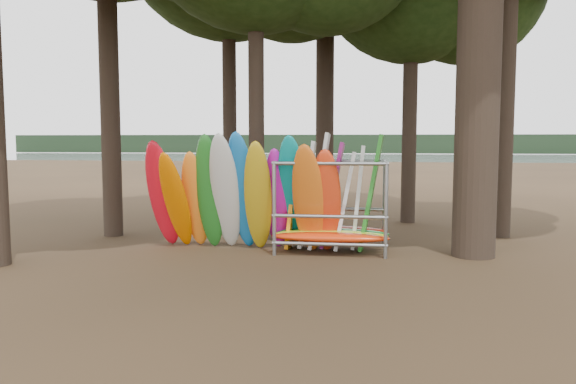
# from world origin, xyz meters

# --- Properties ---
(ground) EXTENTS (120.00, 120.00, 0.00)m
(ground) POSITION_xyz_m (0.00, 0.00, 0.00)
(ground) COLOR #47331E
(ground) RESTS_ON ground
(lake) EXTENTS (160.00, 160.00, 0.00)m
(lake) POSITION_xyz_m (0.00, 60.00, 0.00)
(lake) COLOR gray
(lake) RESTS_ON ground
(far_shore) EXTENTS (160.00, 4.00, 4.00)m
(far_shore) POSITION_xyz_m (0.00, 110.00, 2.00)
(far_shore) COLOR black
(far_shore) RESTS_ON ground
(kayak_row) EXTENTS (4.91, 1.84, 3.05)m
(kayak_row) POSITION_xyz_m (-1.52, 0.80, 1.35)
(kayak_row) COLOR red
(kayak_row) RESTS_ON ground
(storage_rack) EXTENTS (2.83, 1.58, 2.91)m
(storage_rack) POSITION_xyz_m (0.67, 1.09, 1.04)
(storage_rack) COLOR gray
(storage_rack) RESTS_ON ground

